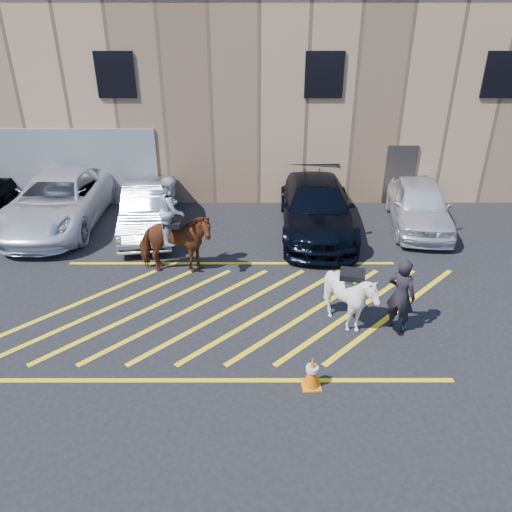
{
  "coord_description": "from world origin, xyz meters",
  "views": [
    {
      "loc": [
        0.7,
        -10.63,
        7.0
      ],
      "look_at": [
        0.71,
        0.2,
        1.3
      ],
      "focal_mm": 35.0,
      "sensor_mm": 36.0,
      "label": 1
    }
  ],
  "objects_px": {
    "car_white_pickup": "(59,201)",
    "traffic_cone": "(312,372)",
    "car_white_suv": "(419,205)",
    "mounted_bay": "(174,236)",
    "car_blue_suv": "(316,207)",
    "handler": "(401,295)",
    "saddled_white": "(350,298)",
    "car_silver_sedan": "(149,208)"
  },
  "relations": [
    {
      "from": "car_white_pickup",
      "to": "traffic_cone",
      "type": "relative_size",
      "value": 8.27
    },
    {
      "from": "car_white_suv",
      "to": "mounted_bay",
      "type": "distance_m",
      "value": 8.34
    },
    {
      "from": "car_blue_suv",
      "to": "handler",
      "type": "relative_size",
      "value": 3.09
    },
    {
      "from": "car_white_pickup",
      "to": "saddled_white",
      "type": "distance_m",
      "value": 10.67
    },
    {
      "from": "car_white_pickup",
      "to": "car_white_suv",
      "type": "distance_m",
      "value": 12.1
    },
    {
      "from": "car_silver_sedan",
      "to": "car_white_suv",
      "type": "distance_m",
      "value": 8.99
    },
    {
      "from": "car_white_pickup",
      "to": "car_silver_sedan",
      "type": "distance_m",
      "value": 3.15
    },
    {
      "from": "mounted_bay",
      "to": "traffic_cone",
      "type": "xyz_separation_m",
      "value": [
        3.35,
        -4.65,
        -0.77
      ]
    },
    {
      "from": "car_silver_sedan",
      "to": "traffic_cone",
      "type": "height_order",
      "value": "car_silver_sedan"
    },
    {
      "from": "car_silver_sedan",
      "to": "saddled_white",
      "type": "distance_m",
      "value": 7.94
    },
    {
      "from": "car_white_pickup",
      "to": "mounted_bay",
      "type": "distance_m",
      "value": 5.56
    },
    {
      "from": "handler",
      "to": "mounted_bay",
      "type": "height_order",
      "value": "mounted_bay"
    },
    {
      "from": "car_white_suv",
      "to": "traffic_cone",
      "type": "height_order",
      "value": "car_white_suv"
    },
    {
      "from": "car_white_pickup",
      "to": "car_silver_sedan",
      "type": "relative_size",
      "value": 1.31
    },
    {
      "from": "car_silver_sedan",
      "to": "traffic_cone",
      "type": "relative_size",
      "value": 6.3
    },
    {
      "from": "car_white_pickup",
      "to": "handler",
      "type": "relative_size",
      "value": 3.3
    },
    {
      "from": "car_blue_suv",
      "to": "car_white_suv",
      "type": "height_order",
      "value": "car_blue_suv"
    },
    {
      "from": "mounted_bay",
      "to": "saddled_white",
      "type": "bearing_deg",
      "value": -30.86
    },
    {
      "from": "car_white_pickup",
      "to": "traffic_cone",
      "type": "height_order",
      "value": "car_white_pickup"
    },
    {
      "from": "car_silver_sedan",
      "to": "traffic_cone",
      "type": "bearing_deg",
      "value": -65.21
    },
    {
      "from": "car_blue_suv",
      "to": "handler",
      "type": "distance_m",
      "value": 5.68
    },
    {
      "from": "car_blue_suv",
      "to": "saddled_white",
      "type": "distance_m",
      "value": 5.47
    },
    {
      "from": "car_white_pickup",
      "to": "traffic_cone",
      "type": "distance_m",
      "value": 11.18
    },
    {
      "from": "saddled_white",
      "to": "car_blue_suv",
      "type": "bearing_deg",
      "value": 91.9
    },
    {
      "from": "car_white_suv",
      "to": "traffic_cone",
      "type": "relative_size",
      "value": 6.16
    },
    {
      "from": "car_white_suv",
      "to": "traffic_cone",
      "type": "xyz_separation_m",
      "value": [
        -4.35,
        -7.85,
        -0.4
      ]
    },
    {
      "from": "saddled_white",
      "to": "traffic_cone",
      "type": "xyz_separation_m",
      "value": [
        -1.05,
        -2.02,
        -0.44
      ]
    },
    {
      "from": "car_white_pickup",
      "to": "car_silver_sedan",
      "type": "bearing_deg",
      "value": -7.9
    },
    {
      "from": "car_white_suv",
      "to": "saddled_white",
      "type": "height_order",
      "value": "saddled_white"
    },
    {
      "from": "car_white_pickup",
      "to": "car_silver_sedan",
      "type": "xyz_separation_m",
      "value": [
        3.12,
        -0.48,
        -0.08
      ]
    },
    {
      "from": "handler",
      "to": "mounted_bay",
      "type": "xyz_separation_m",
      "value": [
        -5.55,
        2.69,
        0.22
      ]
    },
    {
      "from": "traffic_cone",
      "to": "car_white_suv",
      "type": "bearing_deg",
      "value": 60.98
    },
    {
      "from": "car_blue_suv",
      "to": "mounted_bay",
      "type": "distance_m",
      "value": 5.1
    },
    {
      "from": "handler",
      "to": "traffic_cone",
      "type": "distance_m",
      "value": 3.0
    },
    {
      "from": "car_blue_suv",
      "to": "mounted_bay",
      "type": "relative_size",
      "value": 2.01
    },
    {
      "from": "saddled_white",
      "to": "mounted_bay",
      "type": "bearing_deg",
      "value": 149.14
    },
    {
      "from": "handler",
      "to": "mounted_bay",
      "type": "relative_size",
      "value": 0.65
    },
    {
      "from": "saddled_white",
      "to": "car_white_suv",
      "type": "bearing_deg",
      "value": 60.48
    },
    {
      "from": "car_silver_sedan",
      "to": "saddled_white",
      "type": "relative_size",
      "value": 2.72
    },
    {
      "from": "car_blue_suv",
      "to": "traffic_cone",
      "type": "bearing_deg",
      "value": -94.91
    },
    {
      "from": "car_white_pickup",
      "to": "car_white_suv",
      "type": "height_order",
      "value": "car_white_pickup"
    },
    {
      "from": "traffic_cone",
      "to": "car_blue_suv",
      "type": "bearing_deg",
      "value": 83.35
    }
  ]
}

